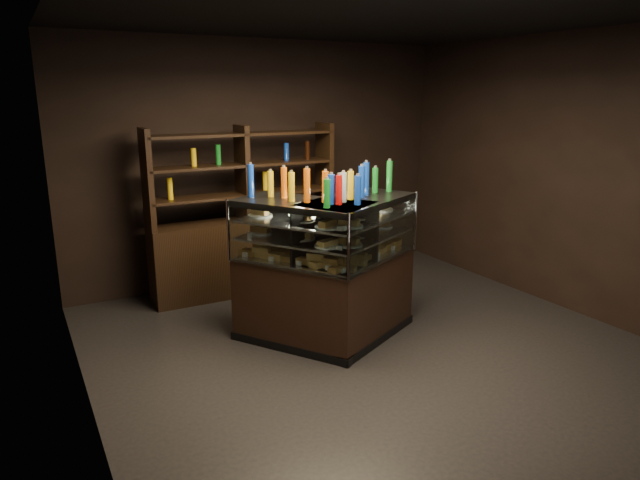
% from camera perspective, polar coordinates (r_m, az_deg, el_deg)
% --- Properties ---
extents(ground, '(5.00, 5.00, 0.00)m').
position_cam_1_polar(ground, '(5.59, 5.02, -10.55)').
color(ground, black).
rests_on(ground, ground).
extents(room_shell, '(5.02, 5.02, 3.01)m').
position_cam_1_polar(room_shell, '(5.08, 5.51, 9.69)').
color(room_shell, black).
rests_on(room_shell, ground).
extents(display_case, '(1.84, 1.43, 1.41)m').
position_cam_1_polar(display_case, '(5.57, 0.96, -5.34)').
color(display_case, black).
rests_on(display_case, ground).
extents(food_display, '(1.49, 1.08, 0.43)m').
position_cam_1_polar(food_display, '(5.39, 1.00, 0.16)').
color(food_display, '#C48F46').
rests_on(food_display, display_case).
extents(bottles_top, '(1.32, 0.94, 0.30)m').
position_cam_1_polar(bottles_top, '(5.30, 1.00, 5.57)').
color(bottles_top, '#0F38B2').
rests_on(bottles_top, display_case).
extents(potted_conifer, '(0.41, 0.41, 0.87)m').
position_cam_1_polar(potted_conifer, '(6.84, 3.02, -1.32)').
color(potted_conifer, black).
rests_on(potted_conifer, ground).
extents(back_shelving, '(2.24, 0.42, 2.00)m').
position_cam_1_polar(back_shelving, '(6.91, -7.52, -0.26)').
color(back_shelving, black).
rests_on(back_shelving, ground).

